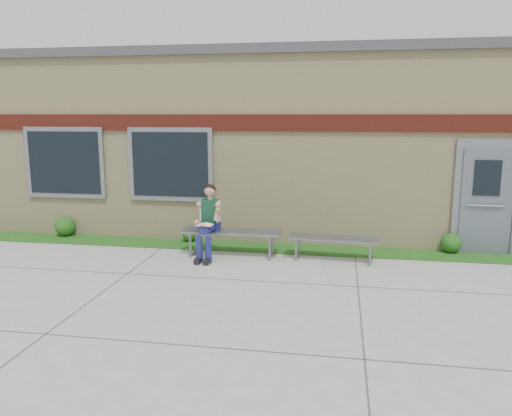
# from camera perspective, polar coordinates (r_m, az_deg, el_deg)

# --- Properties ---
(ground) EXTENTS (80.00, 80.00, 0.00)m
(ground) POSITION_cam_1_polar(r_m,az_deg,el_deg) (7.96, 4.37, -9.76)
(ground) COLOR #9E9E99
(ground) RESTS_ON ground
(grass_strip) EXTENTS (16.00, 0.80, 0.02)m
(grass_strip) POSITION_cam_1_polar(r_m,az_deg,el_deg) (10.43, 5.71, -4.77)
(grass_strip) COLOR #134712
(grass_strip) RESTS_ON ground
(school_building) EXTENTS (16.20, 6.22, 4.20)m
(school_building) POSITION_cam_1_polar(r_m,az_deg,el_deg) (13.46, 6.89, 7.71)
(school_building) COLOR beige
(school_building) RESTS_ON ground
(bench_left) EXTENTS (1.98, 0.58, 0.51)m
(bench_left) POSITION_cam_1_polar(r_m,az_deg,el_deg) (9.92, -2.79, -3.24)
(bench_left) COLOR slate
(bench_left) RESTS_ON ground
(bench_right) EXTENTS (1.77, 0.63, 0.45)m
(bench_right) POSITION_cam_1_polar(r_m,az_deg,el_deg) (9.71, 8.85, -3.95)
(bench_right) COLOR slate
(bench_right) RESTS_ON ground
(girl) EXTENTS (0.50, 0.85, 1.44)m
(girl) POSITION_cam_1_polar(r_m,az_deg,el_deg) (9.73, -5.46, -1.33)
(girl) COLOR navy
(girl) RESTS_ON ground
(shrub_west) EXTENTS (0.44, 0.44, 0.44)m
(shrub_west) POSITION_cam_1_polar(r_m,az_deg,el_deg) (12.27, -20.98, -1.97)
(shrub_west) COLOR #134712
(shrub_west) RESTS_ON grass_strip
(shrub_mid) EXTENTS (0.32, 0.32, 0.32)m
(shrub_mid) POSITION_cam_1_polar(r_m,az_deg,el_deg) (11.09, -7.61, -2.97)
(shrub_mid) COLOR #134712
(shrub_mid) RESTS_ON grass_strip
(shrub_east) EXTENTS (0.40, 0.40, 0.40)m
(shrub_east) POSITION_cam_1_polar(r_m,az_deg,el_deg) (10.84, 21.43, -3.73)
(shrub_east) COLOR #134712
(shrub_east) RESTS_ON grass_strip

